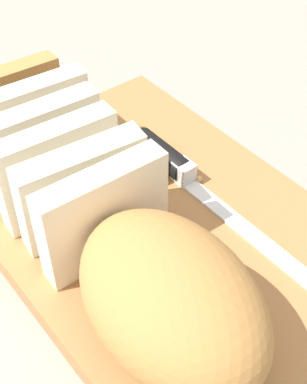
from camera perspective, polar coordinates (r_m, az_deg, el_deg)
name	(u,v)px	position (r m, az deg, el deg)	size (l,w,h in m)	color
ground_plane	(154,232)	(0.53, 0.00, -4.15)	(3.00, 3.00, 0.00)	gray
cutting_board	(154,224)	(0.52, 0.00, -3.29)	(0.39, 0.28, 0.02)	#9E6B3D
bread_loaf	(111,227)	(0.45, -4.39, -3.59)	(0.39, 0.16, 0.09)	#A8753D
bread_knife	(180,170)	(0.55, 2.71, 2.33)	(0.27, 0.03, 0.02)	silver
crumb_near_knife	(103,196)	(0.53, -5.29, -0.39)	(0.01, 0.01, 0.01)	tan
crumb_near_loaf	(199,179)	(0.55, 4.74, 1.34)	(0.01, 0.01, 0.01)	tan
crumb_stray_left	(160,247)	(0.49, 0.66, -5.72)	(0.00, 0.00, 0.00)	tan
crumb_stray_right	(118,195)	(0.53, -3.69, -0.27)	(0.01, 0.01, 0.01)	tan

